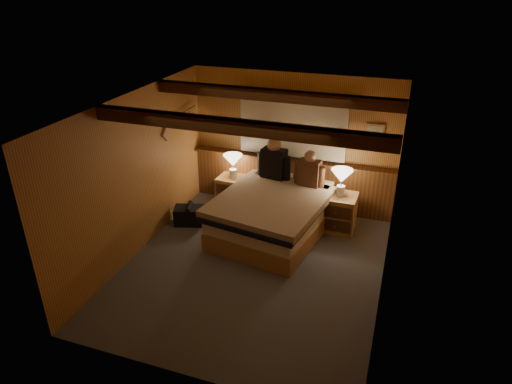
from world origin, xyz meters
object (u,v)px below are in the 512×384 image
at_px(nightstand_right, 338,212).
at_px(duffel_bag, 190,215).
at_px(person_right, 309,171).
at_px(person_left, 274,161).
at_px(bed, 273,214).
at_px(lamp_left, 233,162).
at_px(nightstand_left, 232,190).
at_px(lamp_right, 342,178).

distance_m(nightstand_right, duffel_bag, 2.49).
bearing_deg(person_right, person_left, 176.69).
xyz_separation_m(bed, person_right, (0.43, 0.59, 0.58)).
bearing_deg(lamp_left, duffel_bag, -116.40).
distance_m(bed, person_left, 0.96).
relative_size(nightstand_left, lamp_right, 1.17).
bearing_deg(bed, person_left, 115.67).
distance_m(nightstand_left, person_left, 1.09).
height_order(nightstand_left, lamp_right, lamp_right).
distance_m(lamp_left, duffel_bag, 1.22).
xyz_separation_m(person_left, person_right, (0.64, -0.11, -0.05)).
relative_size(bed, nightstand_right, 3.67).
relative_size(nightstand_right, lamp_right, 1.34).
bearing_deg(lamp_right, bed, -152.00).
relative_size(nightstand_left, duffel_bag, 0.93).
height_order(nightstand_left, person_right, person_right).
relative_size(lamp_right, duffel_bag, 0.79).
relative_size(lamp_left, lamp_right, 0.98).
relative_size(bed, duffel_bag, 3.92).
height_order(lamp_left, duffel_bag, lamp_left).
bearing_deg(person_left, nightstand_right, -1.22).
relative_size(person_right, duffel_bag, 1.10).
bearing_deg(duffel_bag, nightstand_right, -2.10).
distance_m(bed, lamp_right, 1.24).
bearing_deg(bed, duffel_bag, -165.54).
height_order(lamp_right, duffel_bag, lamp_right).
distance_m(lamp_right, person_right, 0.54).
xyz_separation_m(person_left, duffel_bag, (-1.22, -0.83, -0.82)).
bearing_deg(nightstand_left, lamp_left, -18.55).
bearing_deg(nightstand_right, person_left, 171.57).
xyz_separation_m(nightstand_left, lamp_right, (1.99, -0.27, 0.66)).
relative_size(person_left, person_right, 1.17).
xyz_separation_m(lamp_right, person_left, (-1.18, 0.18, 0.05)).
relative_size(bed, person_left, 3.06).
relative_size(nightstand_left, nightstand_right, 0.87).
bearing_deg(lamp_right, nightstand_left, 172.37).
relative_size(bed, lamp_left, 5.06).
distance_m(bed, nightstand_right, 1.10).
relative_size(bed, nightstand_left, 4.22).
bearing_deg(nightstand_left, nightstand_right, -4.69).
height_order(nightstand_left, duffel_bag, nightstand_left).
height_order(bed, lamp_left, lamp_left).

